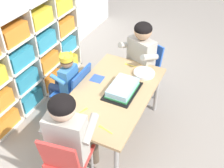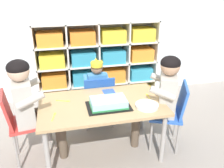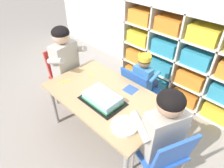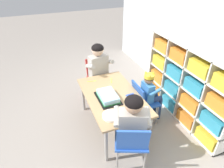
# 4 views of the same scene
# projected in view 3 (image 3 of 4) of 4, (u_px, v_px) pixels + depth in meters

# --- Properties ---
(ground) EXTENTS (16.00, 16.00, 0.00)m
(ground) POSITION_uv_depth(u_px,v_px,m) (106.00, 133.00, 2.24)
(ground) COLOR gray
(storage_cubby_shelf) EXTENTS (1.67, 0.35, 1.16)m
(storage_cubby_shelf) POSITION_uv_depth(u_px,v_px,m) (181.00, 60.00, 2.47)
(storage_cubby_shelf) COLOR silver
(storage_cubby_shelf) RESTS_ON ground
(activity_table) EXTENTS (1.20, 0.71, 0.57)m
(activity_table) POSITION_uv_depth(u_px,v_px,m) (105.00, 99.00, 1.93)
(activity_table) COLOR tan
(activity_table) RESTS_ON ground
(classroom_chair_blue) EXTENTS (0.37, 0.32, 0.67)m
(classroom_chair_blue) POSITION_uv_depth(u_px,v_px,m) (138.00, 89.00, 2.23)
(classroom_chair_blue) COLOR #1E4CA8
(classroom_chair_blue) RESTS_ON ground
(child_with_crown) EXTENTS (0.30, 0.31, 0.85)m
(child_with_crown) POSITION_uv_depth(u_px,v_px,m) (145.00, 76.00, 2.22)
(child_with_crown) COLOR #3D7FBC
(child_with_crown) RESTS_ON ground
(classroom_chair_adult_side) EXTENTS (0.39, 0.37, 0.76)m
(classroom_chair_adult_side) POSITION_uv_depth(u_px,v_px,m) (64.00, 72.00, 2.41)
(classroom_chair_adult_side) COLOR red
(classroom_chair_adult_side) RESTS_ON ground
(adult_helper_seated) EXTENTS (0.45, 0.44, 1.05)m
(adult_helper_seated) POSITION_uv_depth(u_px,v_px,m) (69.00, 61.00, 2.24)
(adult_helper_seated) COLOR #B2ADA3
(adult_helper_seated) RESTS_ON ground
(classroom_chair_guest_side) EXTENTS (0.46, 0.47, 0.71)m
(classroom_chair_guest_side) POSITION_uv_depth(u_px,v_px,m) (164.00, 154.00, 1.54)
(classroom_chair_guest_side) COLOR blue
(classroom_chair_guest_side) RESTS_ON ground
(guest_at_table_side) EXTENTS (0.49, 0.47, 1.01)m
(guest_at_table_side) POSITION_uv_depth(u_px,v_px,m) (159.00, 127.00, 1.51)
(guest_at_table_side) COLOR #B2ADA3
(guest_at_table_side) RESTS_ON ground
(birthday_cake_on_tray) EXTENTS (0.41, 0.27, 0.08)m
(birthday_cake_on_tray) POSITION_uv_depth(u_px,v_px,m) (102.00, 99.00, 1.80)
(birthday_cake_on_tray) COLOR black
(birthday_cake_on_tray) RESTS_ON activity_table
(paper_plate_stack) EXTENTS (0.22, 0.22, 0.03)m
(paper_plate_stack) POSITION_uv_depth(u_px,v_px,m) (124.00, 126.00, 1.56)
(paper_plate_stack) COLOR white
(paper_plate_stack) RESTS_ON activity_table
(paper_napkin_square) EXTENTS (0.13, 0.13, 0.00)m
(paper_napkin_square) POSITION_uv_depth(u_px,v_px,m) (130.00, 90.00, 1.95)
(paper_napkin_square) COLOR #3356B7
(paper_napkin_square) RESTS_ON activity_table
(fork_scattered_mid_table) EXTENTS (0.14, 0.06, 0.00)m
(fork_scattered_mid_table) POSITION_uv_depth(u_px,v_px,m) (91.00, 75.00, 2.16)
(fork_scattered_mid_table) COLOR yellow
(fork_scattered_mid_table) RESTS_ON activity_table
(fork_by_napkin) EXTENTS (0.05, 0.14, 0.00)m
(fork_by_napkin) POSITION_uv_depth(u_px,v_px,m) (65.00, 81.00, 2.06)
(fork_by_napkin) COLOR yellow
(fork_by_napkin) RESTS_ON activity_table
(fork_near_cake_tray) EXTENTS (0.02, 0.13, 0.00)m
(fork_near_cake_tray) POSITION_uv_depth(u_px,v_px,m) (148.00, 120.00, 1.63)
(fork_near_cake_tray) COLOR yellow
(fork_near_cake_tray) RESTS_ON activity_table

